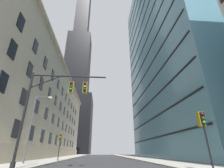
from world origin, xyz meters
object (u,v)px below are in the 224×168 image
at_px(traffic_signal_mast, 58,97).
at_px(street_lamppost, 34,121).
at_px(traffic_light_far_left, 61,139).
at_px(traffic_light_near_right, 202,122).

relative_size(traffic_signal_mast, street_lamppost, 1.00).
bearing_deg(street_lamppost, traffic_light_far_left, 70.93).
xyz_separation_m(traffic_signal_mast, traffic_light_far_left, (-2.23, 12.38, -2.62)).
relative_size(traffic_signal_mast, traffic_light_far_left, 2.11).
bearing_deg(traffic_light_near_right, traffic_light_far_left, 132.88).
bearing_deg(traffic_light_far_left, traffic_light_near_right, -47.12).
distance_m(traffic_signal_mast, traffic_light_far_left, 12.85).
distance_m(traffic_signal_mast, traffic_light_near_right, 11.85).
height_order(traffic_light_near_right, street_lamppost, street_lamppost).
bearing_deg(street_lamppost, traffic_light_near_right, -29.06).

